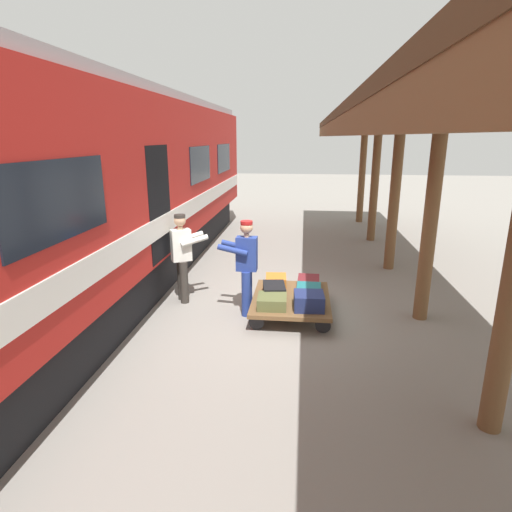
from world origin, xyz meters
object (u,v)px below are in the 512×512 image
object	(u,v)px
suitcase_maroon_trunk	(308,283)
porter_by_door	(183,255)
suitcase_black_hardshell	(274,290)
luggage_cart	(291,299)
suitcase_navy_fabric	(309,301)
suitcase_olive_duffel	(272,301)
train_car	(79,196)
suitcase_teal_softside	(309,292)
porter_in_overalls	(246,264)
suitcase_orange_carryall	(276,282)

from	to	relation	value
suitcase_maroon_trunk	porter_by_door	xyz separation A→B (m)	(2.39, 0.08, 0.51)
porter_by_door	suitcase_black_hardshell	bearing A→B (deg)	166.94
luggage_cart	suitcase_navy_fabric	bearing A→B (deg)	122.03
suitcase_black_hardshell	suitcase_navy_fabric	distance (m)	0.79
suitcase_olive_duffel	train_car	bearing A→B (deg)	-9.05
luggage_cart	suitcase_maroon_trunk	size ratio (longest dim) A/B	2.85
suitcase_teal_softside	porter_in_overalls	xyz separation A→B (m)	(1.12, 0.07, 0.49)
luggage_cart	suitcase_orange_carryall	distance (m)	0.60
luggage_cart	suitcase_maroon_trunk	world-z (taller)	suitcase_maroon_trunk
suitcase_olive_duffel	porter_by_door	size ratio (longest dim) A/B	0.30
suitcase_olive_duffel	suitcase_teal_softside	distance (m)	0.79
luggage_cart	suitcase_black_hardshell	xyz separation A→B (m)	(0.31, 0.00, 0.16)
luggage_cart	suitcase_orange_carryall	size ratio (longest dim) A/B	3.80
suitcase_teal_softside	porter_by_door	xyz separation A→B (m)	(2.39, -0.41, 0.49)
luggage_cart	suitcase_teal_softside	bearing A→B (deg)	180.00
train_car	suitcase_orange_carryall	xyz separation A→B (m)	(-3.54, -0.42, -1.63)
suitcase_orange_carryall	porter_in_overalls	bearing A→B (deg)	48.09
suitcase_maroon_trunk	suitcase_teal_softside	distance (m)	0.49
train_car	porter_in_overalls	xyz separation A→B (m)	(-3.04, 0.14, -1.14)
train_car	suitcase_navy_fabric	xyz separation A→B (m)	(-4.15, 0.56, -1.61)
train_car	suitcase_teal_softside	distance (m)	4.46
luggage_cart	suitcase_black_hardshell	distance (m)	0.34
suitcase_maroon_trunk	suitcase_navy_fabric	distance (m)	0.98
suitcase_olive_duffel	porter_by_door	bearing A→B (deg)	-26.93
train_car	suitcase_maroon_trunk	size ratio (longest dim) A/B	28.10
suitcase_teal_softside	porter_in_overalls	distance (m)	1.22
porter_in_overalls	suitcase_navy_fabric	bearing A→B (deg)	159.30
suitcase_maroon_trunk	suitcase_navy_fabric	xyz separation A→B (m)	(0.00, 0.98, 0.04)
suitcase_olive_duffel	suitcase_navy_fabric	size ratio (longest dim) A/B	1.03
suitcase_black_hardshell	porter_by_door	bearing A→B (deg)	-13.06
suitcase_black_hardshell	porter_in_overalls	size ratio (longest dim) A/B	0.33
luggage_cart	suitcase_olive_duffel	distance (m)	0.60
suitcase_teal_softside	suitcase_olive_duffel	bearing A→B (deg)	38.64
porter_in_overalls	suitcase_teal_softside	bearing A→B (deg)	-176.46
porter_by_door	suitcase_orange_carryall	bearing A→B (deg)	-177.48
train_car	porter_by_door	distance (m)	2.12
porter_by_door	suitcase_teal_softside	bearing A→B (deg)	170.22
luggage_cart	suitcase_olive_duffel	bearing A→B (deg)	57.97
suitcase_black_hardshell	suitcase_teal_softside	bearing A→B (deg)	180.00
suitcase_olive_duffel	suitcase_orange_carryall	world-z (taller)	suitcase_orange_carryall
suitcase_orange_carryall	porter_by_door	size ratio (longest dim) A/B	0.28
porter_by_door	suitcase_navy_fabric	bearing A→B (deg)	159.31
suitcase_black_hardshell	suitcase_teal_softside	size ratio (longest dim) A/B	1.12
suitcase_orange_carryall	porter_by_door	bearing A→B (deg)	2.52
suitcase_olive_duffel	porter_in_overalls	distance (m)	0.83
suitcase_maroon_trunk	train_car	bearing A→B (deg)	5.74
porter_in_overalls	porter_by_door	bearing A→B (deg)	-20.68
suitcase_maroon_trunk	suitcase_teal_softside	size ratio (longest dim) A/B	1.24
suitcase_olive_duffel	suitcase_orange_carryall	bearing A→B (deg)	-90.00
suitcase_teal_softside	train_car	bearing A→B (deg)	-1.01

